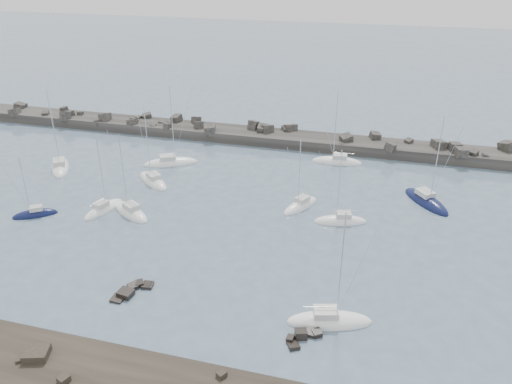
# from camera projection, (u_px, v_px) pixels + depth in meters

# --- Properties ---
(ground) EXTENTS (400.00, 400.00, 0.00)m
(ground) POSITION_uv_depth(u_px,v_px,m) (203.00, 254.00, 57.82)
(ground) COLOR #4B6276
(ground) RESTS_ON ground
(rock_cluster_near) EXTENTS (3.27, 4.14, 1.21)m
(rock_cluster_near) POSITION_uv_depth(u_px,v_px,m) (133.00, 291.00, 51.55)
(rock_cluster_near) COLOR black
(rock_cluster_near) RESTS_ON ground
(rock_cluster_far) EXTENTS (3.20, 3.41, 1.24)m
(rock_cluster_far) POSITION_uv_depth(u_px,v_px,m) (304.00, 337.00, 45.38)
(rock_cluster_far) COLOR black
(rock_cluster_far) RESTS_ON ground
(breakwater) EXTENTS (115.00, 7.70, 5.02)m
(breakwater) POSITION_uv_depth(u_px,v_px,m) (238.00, 137.00, 92.31)
(breakwater) COLOR #2B2926
(breakwater) RESTS_ON ground
(sailboat_1) EXTENTS (7.01, 8.72, 13.70)m
(sailboat_1) POSITION_uv_depth(u_px,v_px,m) (60.00, 167.00, 80.22)
(sailboat_1) COLOR white
(sailboat_1) RESTS_ON ground
(sailboat_2) EXTENTS (5.72, 4.61, 9.23)m
(sailboat_2) POSITION_uv_depth(u_px,v_px,m) (35.00, 215.00, 66.10)
(sailboat_2) COLOR #0E143C
(sailboat_2) RESTS_ON ground
(sailboat_3) EXTENTS (3.69, 7.08, 10.82)m
(sailboat_3) POSITION_uv_depth(u_px,v_px,m) (104.00, 210.00, 67.35)
(sailboat_3) COLOR white
(sailboat_3) RESTS_ON ground
(sailboat_4) EXTENTS (9.18, 6.45, 13.95)m
(sailboat_4) POSITION_uv_depth(u_px,v_px,m) (171.00, 163.00, 81.79)
(sailboat_4) COLOR white
(sailboat_4) RESTS_ON ground
(sailboat_5) EXTENTS (7.63, 5.91, 12.02)m
(sailboat_5) POSITION_uv_depth(u_px,v_px,m) (131.00, 212.00, 66.62)
(sailboat_5) COLOR white
(sailboat_5) RESTS_ON ground
(sailboat_6) EXTENTS (5.01, 6.86, 10.72)m
(sailboat_6) POSITION_uv_depth(u_px,v_px,m) (301.00, 206.00, 68.25)
(sailboat_6) COLOR white
(sailboat_6) RESTS_ON ground
(sailboat_7) EXTENTS (8.52, 4.58, 12.87)m
(sailboat_7) POSITION_uv_depth(u_px,v_px,m) (329.00, 321.00, 47.29)
(sailboat_7) COLOR white
(sailboat_7) RESTS_ON ground
(sailboat_8) EXTENTS (7.34, 8.58, 13.76)m
(sailboat_8) POSITION_uv_depth(u_px,v_px,m) (426.00, 202.00, 69.40)
(sailboat_8) COLOR #0E143C
(sailboat_8) RESTS_ON ground
(sailboat_9) EXTENTS (7.12, 3.79, 10.88)m
(sailboat_9) POSITION_uv_depth(u_px,v_px,m) (340.00, 221.00, 64.49)
(sailboat_9) COLOR white
(sailboat_9) RESTS_ON ground
(sailboat_13) EXTENTS (8.41, 3.11, 13.00)m
(sailboat_13) POSITION_uv_depth(u_px,v_px,m) (337.00, 162.00, 82.27)
(sailboat_13) COLOR white
(sailboat_13) RESTS_ON ground
(sailboat_14) EXTENTS (7.61, 6.80, 12.40)m
(sailboat_14) POSITION_uv_depth(u_px,v_px,m) (153.00, 181.00, 75.49)
(sailboat_14) COLOR white
(sailboat_14) RESTS_ON ground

